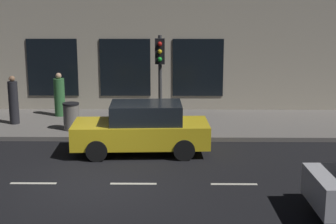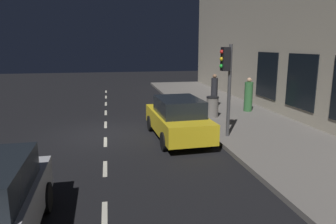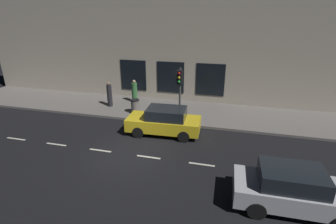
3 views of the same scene
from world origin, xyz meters
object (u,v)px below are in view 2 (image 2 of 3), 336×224
traffic_light (227,72)px  trash_bin (212,107)px  parked_car_1 (178,118)px  pedestrian_1 (248,96)px  pedestrian_0 (214,92)px

traffic_light → trash_bin: size_ratio=3.48×
trash_bin → parked_car_1: bearing=-130.6°
traffic_light → pedestrian_1: bearing=55.2°
traffic_light → pedestrian_0: traffic_light is taller
pedestrian_0 → parked_car_1: bearing=-171.5°
pedestrian_1 → trash_bin: size_ratio=1.78×
traffic_light → pedestrian_0: bearing=74.8°
pedestrian_0 → trash_bin: size_ratio=1.86×
pedestrian_0 → trash_bin: bearing=-159.9°
parked_car_1 → trash_bin: 3.53m
trash_bin → traffic_light: bearing=-100.8°
traffic_light → pedestrian_1: 5.25m
pedestrian_0 → trash_bin: pedestrian_0 is taller
parked_car_1 → pedestrian_1: size_ratio=2.44×
traffic_light → pedestrian_0: 5.92m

